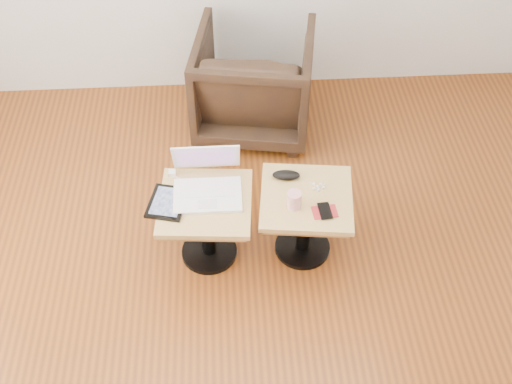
{
  "coord_description": "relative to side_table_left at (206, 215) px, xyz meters",
  "views": [
    {
      "loc": [
        -0.08,
        -1.72,
        2.93
      ],
      "look_at": [
        0.06,
        0.61,
        0.5
      ],
      "focal_mm": 45.0,
      "sensor_mm": 36.0,
      "label": 1
    }
  ],
  "objects": [
    {
      "name": "armchair",
      "position": [
        0.33,
        1.15,
        0.02
      ],
      "size": [
        0.87,
        0.89,
        0.71
      ],
      "primitive_type": "imported",
      "rotation": [
        0.0,
        0.0,
        2.97
      ],
      "color": "black",
      "rests_on": "ground"
    },
    {
      "name": "glasses_case",
      "position": [
        0.45,
        0.14,
        0.14
      ],
      "size": [
        0.16,
        0.08,
        0.05
      ],
      "primitive_type": "ellipsoid",
      "rotation": [
        0.0,
        0.0,
        -0.09
      ],
      "color": "black",
      "rests_on": "side_table_right"
    },
    {
      "name": "side_table_right",
      "position": [
        0.54,
        0.0,
        0.0
      ],
      "size": [
        0.54,
        0.54,
        0.45
      ],
      "rotation": [
        0.0,
        0.0,
        -0.12
      ],
      "color": "black",
      "rests_on": "ground"
    },
    {
      "name": "room_shell",
      "position": [
        0.21,
        -0.61,
        1.02
      ],
      "size": [
        4.52,
        4.52,
        2.71
      ],
      "color": "#532A11",
      "rests_on": "ground"
    },
    {
      "name": "side_table_left",
      "position": [
        0.0,
        0.0,
        0.0
      ],
      "size": [
        0.53,
        0.53,
        0.45
      ],
      "rotation": [
        0.0,
        0.0,
        -0.08
      ],
      "color": "black",
      "rests_on": "ground"
    },
    {
      "name": "earbuds_tangle",
      "position": [
        0.61,
        0.06,
        0.12
      ],
      "size": [
        0.08,
        0.06,
        0.02
      ],
      "color": "white",
      "rests_on": "side_table_right"
    },
    {
      "name": "laptop",
      "position": [
        0.01,
        0.08,
        0.16
      ],
      "size": [
        0.36,
        0.35,
        0.25
      ],
      "rotation": [
        0.0,
        0.0,
        -0.0
      ],
      "color": "white",
      "rests_on": "side_table_left"
    },
    {
      "name": "striped_cup",
      "position": [
        0.47,
        -0.07,
        0.16
      ],
      "size": [
        0.08,
        0.08,
        0.1
      ],
      "primitive_type": "cylinder",
      "rotation": [
        0.0,
        0.0,
        -0.01
      ],
      "color": "#D04259",
      "rests_on": "side_table_right"
    },
    {
      "name": "tablet",
      "position": [
        -0.2,
        -0.01,
        0.12
      ],
      "size": [
        0.24,
        0.28,
        0.02
      ],
      "rotation": [
        0.0,
        0.0,
        -0.23
      ],
      "color": "black",
      "rests_on": "side_table_left"
    },
    {
      "name": "phone_on_sleeve",
      "position": [
        0.62,
        -0.12,
        0.12
      ],
      "size": [
        0.14,
        0.12,
        0.02
      ],
      "rotation": [
        0.0,
        0.0,
        0.08
      ],
      "color": "#A41429",
      "rests_on": "side_table_right"
    },
    {
      "name": "charging_adapter",
      "position": [
        -0.18,
        0.21,
        0.12
      ],
      "size": [
        0.04,
        0.04,
        0.02
      ],
      "primitive_type": "cube",
      "rotation": [
        0.0,
        0.0,
        -0.02
      ],
      "color": "white",
      "rests_on": "side_table_left"
    }
  ]
}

